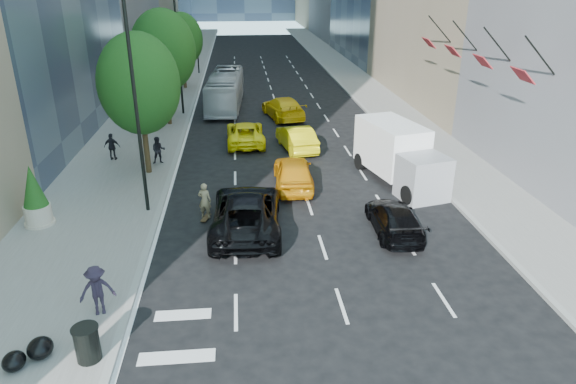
{
  "coord_description": "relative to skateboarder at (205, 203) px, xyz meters",
  "views": [
    {
      "loc": [
        -2.15,
        -17.95,
        10.12
      ],
      "look_at": [
        -0.21,
        2.05,
        1.6
      ],
      "focal_mm": 32.0,
      "sensor_mm": 36.0,
      "label": 1
    }
  ],
  "objects": [
    {
      "name": "skateboarder",
      "position": [
        0.0,
        0.0,
        0.0
      ],
      "size": [
        0.68,
        0.54,
        1.64
      ],
      "primitive_type": "imported",
      "rotation": [
        0.0,
        0.0,
        2.86
      ],
      "color": "#807150",
      "rests_on": "ground"
    },
    {
      "name": "black_sedan_lincoln",
      "position": [
        1.81,
        -1.19,
        0.04
      ],
      "size": [
        3.18,
        6.31,
        1.71
      ],
      "primitive_type": "imported",
      "rotation": [
        0.0,
        0.0,
        3.09
      ],
      "color": "black",
      "rests_on": "ground"
    },
    {
      "name": "garbage_bags",
      "position": [
        -4.38,
        -8.96,
        -0.38
      ],
      "size": [
        1.21,
        1.17,
        0.6
      ],
      "color": "black",
      "rests_on": "sidewalk_left"
    },
    {
      "name": "lamp_near",
      "position": [
        -2.51,
        1.0,
        4.99
      ],
      "size": [
        2.13,
        0.22,
        10.0
      ],
      "color": "black",
      "rests_on": "sidewalk_left"
    },
    {
      "name": "black_sedan_mercedes",
      "position": [
        8.01,
        -2.0,
        -0.18
      ],
      "size": [
        1.93,
        4.48,
        1.29
      ],
      "primitive_type": "imported",
      "rotation": [
        0.0,
        0.0,
        3.11
      ],
      "color": "black",
      "rests_on": "ground"
    },
    {
      "name": "taxi_b",
      "position": [
        5.17,
        9.61,
        -0.06
      ],
      "size": [
        2.35,
        4.83,
        1.53
      ],
      "primitive_type": "imported",
      "rotation": [
        0.0,
        0.0,
        3.3
      ],
      "color": "#D7C70B",
      "rests_on": "ground"
    },
    {
      "name": "pedestrian_a",
      "position": [
        -2.99,
        7.39,
        0.11
      ],
      "size": [
        0.86,
        0.72,
        1.57
      ],
      "primitive_type": "imported",
      "rotation": [
        0.0,
        0.0,
        0.18
      ],
      "color": "black",
      "rests_on": "sidewalk_left"
    },
    {
      "name": "taxi_d",
      "position": [
        5.02,
        17.36,
        -0.02
      ],
      "size": [
        3.35,
        5.87,
        1.6
      ],
      "primitive_type": "imported",
      "rotation": [
        0.0,
        0.0,
        3.35
      ],
      "color": "yellow",
      "rests_on": "ground"
    },
    {
      "name": "tree_far",
      "position": [
        -3.39,
        29.0,
        3.8
      ],
      "size": [
        3.9,
        3.9,
        6.92
      ],
      "color": "#312113",
      "rests_on": "sidewalk_left"
    },
    {
      "name": "sidewalk_left",
      "position": [
        -5.19,
        27.0,
        -0.74
      ],
      "size": [
        6.0,
        120.0,
        0.15
      ],
      "primitive_type": "cube",
      "color": "slate",
      "rests_on": "ground"
    },
    {
      "name": "traffic_signal",
      "position": [
        -2.59,
        37.0,
        3.41
      ],
      "size": [
        2.48,
        0.53,
        5.2
      ],
      "color": "black",
      "rests_on": "sidewalk_left"
    },
    {
      "name": "facade_flags",
      "position": [
        14.45,
        7.0,
        5.37
      ],
      "size": [
        1.85,
        13.3,
        2.05
      ],
      "color": "black",
      "rests_on": "ground"
    },
    {
      "name": "tree_near",
      "position": [
        -3.39,
        6.0,
        4.15
      ],
      "size": [
        4.2,
        4.2,
        7.46
      ],
      "color": "#312113",
      "rests_on": "sidewalk_left"
    },
    {
      "name": "city_bus",
      "position": [
        0.61,
        21.26,
        0.62
      ],
      "size": [
        3.1,
        10.47,
        2.88
      ],
      "primitive_type": "imported",
      "rotation": [
        0.0,
        0.0,
        -0.07
      ],
      "color": "#B8BBBF",
      "rests_on": "ground"
    },
    {
      "name": "taxi_a",
      "position": [
        4.31,
        3.5,
        -0.01
      ],
      "size": [
        2.09,
        4.81,
        1.62
      ],
      "primitive_type": "imported",
      "rotation": [
        0.0,
        0.0,
        3.1
      ],
      "color": "orange",
      "rests_on": "ground"
    },
    {
      "name": "sidewalk_right",
      "position": [
        13.81,
        27.0,
        -0.74
      ],
      "size": [
        4.0,
        120.0,
        0.15
      ],
      "primitive_type": "cube",
      "color": "slate",
      "rests_on": "ground"
    },
    {
      "name": "planter_shrub",
      "position": [
        -7.12,
        -0.05,
        0.61
      ],
      "size": [
        1.12,
        1.12,
        2.7
      ],
      "color": "#C2B5A1",
      "rests_on": "sidewalk_left"
    },
    {
      "name": "trash_can",
      "position": [
        -2.79,
        -9.0,
        -0.16
      ],
      "size": [
        0.68,
        0.68,
        1.02
      ],
      "primitive_type": "cylinder",
      "color": "black",
      "rests_on": "sidewalk_left"
    },
    {
      "name": "ground",
      "position": [
        3.81,
        -3.0,
        -0.82
      ],
      "size": [
        160.0,
        160.0,
        0.0
      ],
      "primitive_type": "plane",
      "color": "black",
      "rests_on": "ground"
    },
    {
      "name": "box_truck",
      "position": [
        9.85,
        3.67,
        0.71
      ],
      "size": [
        3.66,
        6.62,
        3.0
      ],
      "rotation": [
        0.0,
        0.0,
        0.24
      ],
      "color": "white",
      "rests_on": "ground"
    },
    {
      "name": "taxi_c",
      "position": [
        2.01,
        11.14,
        -0.12
      ],
      "size": [
        2.43,
        5.11,
        1.41
      ],
      "primitive_type": "imported",
      "rotation": [
        0.0,
        0.0,
        3.16
      ],
      "color": "#FFEA0D",
      "rests_on": "ground"
    },
    {
      "name": "tree_mid",
      "position": [
        -3.39,
        16.0,
        4.5
      ],
      "size": [
        4.5,
        4.5,
        7.99
      ],
      "color": "#312113",
      "rests_on": "sidewalk_left"
    },
    {
      "name": "pedestrian_c",
      "position": [
        -2.99,
        -6.84,
        0.18
      ],
      "size": [
        1.22,
        0.88,
        1.7
      ],
      "primitive_type": "imported",
      "rotation": [
        0.0,
        0.0,
        0.25
      ],
      "color": "black",
      "rests_on": "sidewalk_left"
    },
    {
      "name": "pedestrian_b",
      "position": [
        -5.75,
        8.28,
        0.12
      ],
      "size": [
        0.97,
        0.5,
        1.59
      ],
      "primitive_type": "imported",
      "rotation": [
        0.0,
        0.0,
        3.02
      ],
      "color": "black",
      "rests_on": "sidewalk_left"
    },
    {
      "name": "lamp_far",
      "position": [
        -2.51,
        19.0,
        4.99
      ],
      "size": [
        2.13,
        0.22,
        10.0
      ],
      "color": "black",
      "rests_on": "sidewalk_left"
    }
  ]
}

